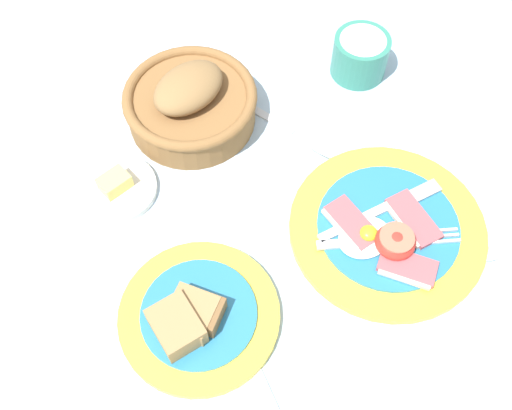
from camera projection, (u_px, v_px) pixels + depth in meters
The scene contains 8 objects.
ground_plane at pixel (334, 239), 0.79m from camera, with size 3.00×3.00×0.00m, color #A3BCD1.
breakfast_plate at pixel (387, 230), 0.78m from camera, with size 0.26×0.26×0.04m.
bread_plate at pixel (195, 316), 0.72m from camera, with size 0.20×0.20×0.05m.
sugar_cup at pixel (360, 55), 0.91m from camera, with size 0.09×0.09×0.07m.
bread_basket at pixel (191, 103), 0.86m from camera, with size 0.19×0.19×0.09m.
butter_dish at pixel (117, 188), 0.82m from camera, with size 0.11×0.11×0.03m.
teaspoon_by_saucer at pixel (307, 138), 0.87m from camera, with size 0.09×0.18×0.01m.
teaspoon_near_cup at pixel (493, 255), 0.77m from camera, with size 0.16×0.13×0.01m.
Camera 1 is at (-0.27, -0.26, 0.70)m, focal length 42.00 mm.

